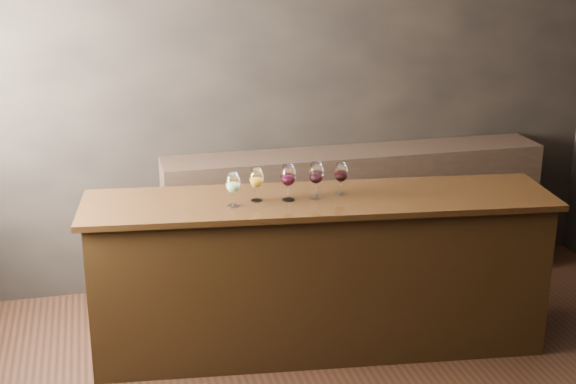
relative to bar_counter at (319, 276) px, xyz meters
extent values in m
cube|color=black|center=(-0.04, 1.14, 0.92)|extent=(5.00, 0.02, 2.80)
cube|color=black|center=(0.00, 0.00, 0.00)|extent=(2.79, 0.91, 0.96)
cube|color=black|center=(0.00, 0.00, 0.50)|extent=(2.89, 0.98, 0.04)
cube|color=black|center=(0.53, 0.92, 0.02)|extent=(2.78, 0.40, 1.00)
cylinder|color=white|center=(-0.53, -0.03, 0.52)|extent=(0.07, 0.07, 0.00)
cylinder|color=white|center=(-0.53, -0.03, 0.56)|extent=(0.01, 0.01, 0.08)
ellipsoid|color=white|center=(-0.53, -0.03, 0.66)|extent=(0.09, 0.09, 0.12)
cylinder|color=white|center=(-0.53, -0.03, 0.71)|extent=(0.06, 0.06, 0.01)
ellipsoid|color=#BFD27B|center=(-0.53, -0.03, 0.64)|extent=(0.07, 0.07, 0.06)
cylinder|color=white|center=(-0.38, 0.03, 0.52)|extent=(0.07, 0.07, 0.00)
cylinder|color=white|center=(-0.38, 0.03, 0.56)|extent=(0.01, 0.01, 0.07)
ellipsoid|color=white|center=(-0.38, 0.03, 0.65)|extent=(0.08, 0.08, 0.12)
cylinder|color=white|center=(-0.38, 0.03, 0.71)|extent=(0.06, 0.06, 0.01)
ellipsoid|color=orange|center=(-0.38, 0.03, 0.63)|extent=(0.07, 0.07, 0.05)
cylinder|color=white|center=(-0.20, 0.00, 0.52)|extent=(0.08, 0.08, 0.00)
cylinder|color=white|center=(-0.20, 0.00, 0.56)|extent=(0.01, 0.01, 0.08)
ellipsoid|color=white|center=(-0.20, 0.00, 0.67)|extent=(0.09, 0.09, 0.13)
cylinder|color=white|center=(-0.20, 0.00, 0.73)|extent=(0.07, 0.07, 0.01)
ellipsoid|color=black|center=(-0.20, 0.00, 0.65)|extent=(0.07, 0.07, 0.06)
cylinder|color=white|center=(-0.02, 0.00, 0.52)|extent=(0.08, 0.08, 0.00)
cylinder|color=white|center=(-0.02, 0.00, 0.56)|extent=(0.01, 0.01, 0.08)
ellipsoid|color=white|center=(-0.02, 0.00, 0.67)|extent=(0.09, 0.09, 0.13)
cylinder|color=white|center=(-0.02, 0.00, 0.73)|extent=(0.07, 0.07, 0.01)
ellipsoid|color=black|center=(-0.02, 0.00, 0.65)|extent=(0.07, 0.07, 0.06)
cylinder|color=white|center=(0.14, 0.03, 0.52)|extent=(0.07, 0.07, 0.00)
cylinder|color=white|center=(0.14, 0.03, 0.56)|extent=(0.01, 0.01, 0.07)
ellipsoid|color=white|center=(0.14, 0.03, 0.65)|extent=(0.08, 0.08, 0.12)
cylinder|color=white|center=(0.14, 0.03, 0.70)|extent=(0.06, 0.06, 0.01)
ellipsoid|color=black|center=(0.14, 0.03, 0.63)|extent=(0.07, 0.07, 0.05)
camera|label=1|loc=(-1.27, -4.36, 2.05)|focal=50.00mm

